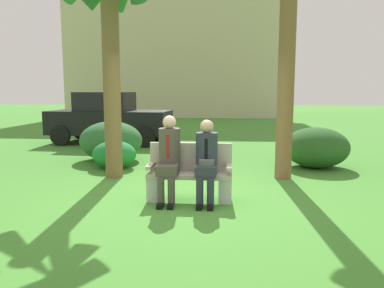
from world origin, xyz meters
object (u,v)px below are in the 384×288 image
object	(u,v)px
shrub_near_bench	(316,147)
building_backdrop	(175,43)
park_bench	(190,175)
parked_car_near	(109,118)
shrub_far_lawn	(111,141)
palm_tree_tall	(109,1)
seated_man_right	(206,157)
seated_man_left	(169,154)
shrub_mid_lawn	(114,154)

from	to	relation	value
shrub_near_bench	building_backdrop	xyz separation A→B (m)	(-5.79, 18.63, 4.60)
park_bench	parked_car_near	world-z (taller)	parked_car_near
shrub_far_lawn	park_bench	bearing A→B (deg)	-54.93
park_bench	palm_tree_tall	distance (m)	3.75
seated_man_right	shrub_far_lawn	distance (m)	4.29
seated_man_right	building_backdrop	bearing A→B (deg)	99.13
palm_tree_tall	seated_man_right	bearing A→B (deg)	-38.89
seated_man_left	shrub_far_lawn	world-z (taller)	seated_man_left
shrub_mid_lawn	shrub_far_lawn	distance (m)	1.04
parked_car_near	building_backdrop	bearing A→B (deg)	89.64
seated_man_left	shrub_near_bench	distance (m)	4.15
seated_man_left	seated_man_right	size ratio (longest dim) A/B	1.05
building_backdrop	palm_tree_tall	bearing A→B (deg)	-85.67
park_bench	parked_car_near	bearing A→B (deg)	117.71
seated_man_left	palm_tree_tall	bearing A→B (deg)	131.16
seated_man_left	building_backdrop	world-z (taller)	building_backdrop
shrub_near_bench	parked_car_near	size ratio (longest dim) A/B	0.37
building_backdrop	park_bench	bearing A→B (deg)	-81.52
seated_man_left	seated_man_right	distance (m)	0.59
seated_man_left	shrub_mid_lawn	xyz separation A→B (m)	(-1.62, 2.45, -0.44)
seated_man_right	palm_tree_tall	xyz separation A→B (m)	(-1.95, 1.58, 2.70)
seated_man_right	seated_man_left	bearing A→B (deg)	178.85
shrub_mid_lawn	parked_car_near	size ratio (longest dim) A/B	0.25
palm_tree_tall	building_backdrop	world-z (taller)	building_backdrop
palm_tree_tall	parked_car_near	size ratio (longest dim) A/B	1.22
building_backdrop	shrub_mid_lawn	bearing A→B (deg)	-86.24
shrub_near_bench	shrub_far_lawn	xyz separation A→B (m)	(-4.90, 0.47, 0.03)
park_bench	seated_man_right	xyz separation A→B (m)	(0.27, -0.13, 0.32)
shrub_near_bench	shrub_far_lawn	bearing A→B (deg)	174.56
seated_man_right	shrub_near_bench	world-z (taller)	seated_man_right
park_bench	seated_man_right	world-z (taller)	seated_man_right
park_bench	palm_tree_tall	world-z (taller)	palm_tree_tall
parked_car_near	building_backdrop	xyz separation A→B (m)	(0.10, 15.19, 4.22)
seated_man_right	shrub_near_bench	distance (m)	3.77
palm_tree_tall	shrub_mid_lawn	world-z (taller)	palm_tree_tall
palm_tree_tall	building_backdrop	xyz separation A→B (m)	(-1.51, 20.01, 1.64)
seated_man_right	shrub_mid_lawn	world-z (taller)	seated_man_right
palm_tree_tall	shrub_near_bench	world-z (taller)	palm_tree_tall
seated_man_right	shrub_mid_lawn	size ratio (longest dim) A/B	1.31
palm_tree_tall	shrub_far_lawn	bearing A→B (deg)	108.79
shrub_near_bench	seated_man_right	bearing A→B (deg)	-128.15
parked_car_near	shrub_near_bench	bearing A→B (deg)	-30.35
seated_man_right	shrub_mid_lawn	xyz separation A→B (m)	(-2.21, 2.46, -0.41)
shrub_far_lawn	palm_tree_tall	bearing A→B (deg)	-71.21
seated_man_left	palm_tree_tall	xyz separation A→B (m)	(-1.37, 1.56, 2.66)
park_bench	seated_man_right	bearing A→B (deg)	-25.07
shrub_near_bench	parked_car_near	bearing A→B (deg)	149.65
seated_man_left	shrub_near_bench	world-z (taller)	seated_man_left
park_bench	seated_man_left	distance (m)	0.49
park_bench	shrub_mid_lawn	world-z (taller)	park_bench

